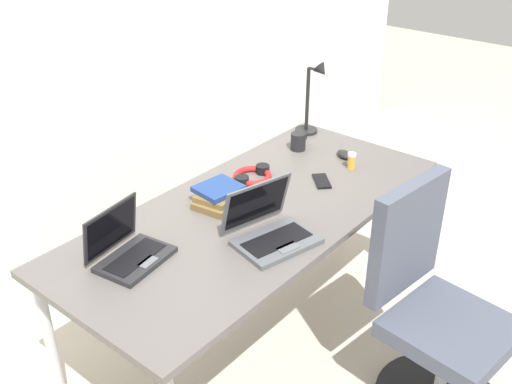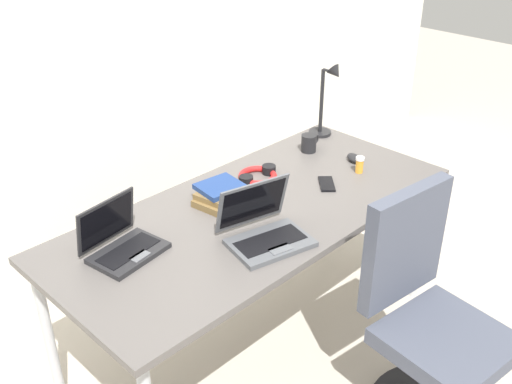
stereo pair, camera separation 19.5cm
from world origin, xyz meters
The scene contains 13 objects.
ground_plane centered at (0.00, 0.00, 0.00)m, with size 12.00×12.00×0.00m, color #B7AD9E.
wall_back centered at (0.00, 1.10, 1.30)m, with size 6.00×0.13×2.60m.
desk centered at (0.00, 0.00, 0.68)m, with size 1.80×0.80×0.74m.
desk_lamp centered at (0.80, 0.28, 0.94)m, with size 0.12×0.18×0.40m.
laptop_back_left centered at (-0.15, -0.19, 0.79)m, with size 0.36×0.33×0.22m.
laptop_front_right centered at (-0.58, 0.13, 0.78)m, with size 0.30×0.25×0.20m.
computer_mouse centered at (0.66, -0.02, 0.76)m, with size 0.06×0.10×0.03m, color black.
cell_phone centered at (0.37, -0.08, 0.74)m, with size 0.06×0.14×0.01m, color black.
headphones centered at (0.20, 0.19, 0.76)m, with size 0.21×0.18×0.04m.
pill_bottle centered at (0.58, -0.11, 0.78)m, with size 0.04×0.04×0.08m.
book_stack centered at (-0.07, 0.15, 0.78)m, with size 0.22×0.20×0.08m.
coffee_mug centered at (0.59, 0.21, 0.78)m, with size 0.11×0.08×0.09m.
office_chair centered at (0.20, -0.76, 0.40)m, with size 0.52×0.56×0.97m.
Camera 2 is at (-1.55, -1.53, 2.03)m, focal length 42.15 mm.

